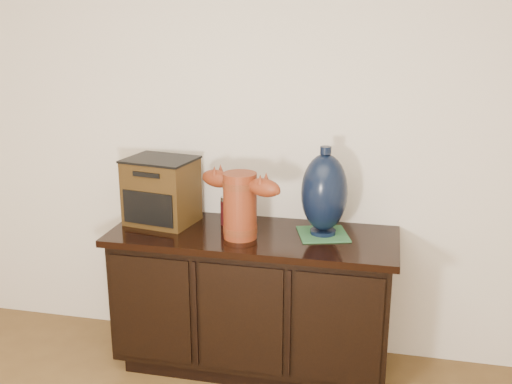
% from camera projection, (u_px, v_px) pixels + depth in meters
% --- Properties ---
extents(sideboard, '(1.46, 0.56, 0.75)m').
position_uv_depth(sideboard, '(253.00, 299.00, 3.14)').
color(sideboard, black).
rests_on(sideboard, ground).
extents(terracotta_vessel, '(0.46, 0.26, 0.33)m').
position_uv_depth(terracotta_vessel, '(240.00, 202.00, 2.93)').
color(terracotta_vessel, maroon).
rests_on(terracotta_vessel, sideboard).
extents(tv_radio, '(0.39, 0.34, 0.35)m').
position_uv_depth(tv_radio, '(161.00, 191.00, 3.16)').
color(tv_radio, '#39250E').
rests_on(tv_radio, sideboard).
extents(green_mat, '(0.30, 0.30, 0.01)m').
position_uv_depth(green_mat, '(323.00, 234.00, 3.02)').
color(green_mat, '#2D6539').
rests_on(green_mat, sideboard).
extents(lamp_base, '(0.29, 0.29, 0.45)m').
position_uv_depth(lamp_base, '(324.00, 193.00, 2.96)').
color(lamp_base, black).
rests_on(lamp_base, green_mat).
extents(spray_can, '(0.05, 0.05, 0.15)m').
position_uv_depth(spray_can, '(225.00, 211.00, 3.15)').
color(spray_can, '#500D10').
rests_on(spray_can, sideboard).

